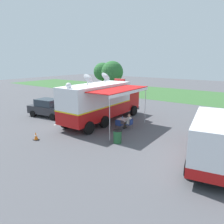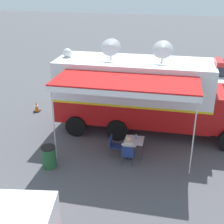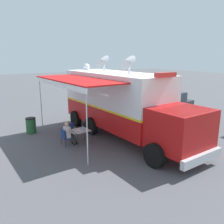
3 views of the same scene
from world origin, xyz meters
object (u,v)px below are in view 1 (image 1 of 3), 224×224
(folding_table, at_px, (123,119))
(support_truck, at_px, (215,140))
(water_bottle, at_px, (122,117))
(trash_bin, at_px, (117,136))
(folding_chair_at_table, at_px, (130,123))
(seated_responder, at_px, (128,121))
(traffic_cone, at_px, (36,136))
(command_truck, at_px, (102,101))
(car_far_corner, at_px, (49,108))
(folding_chair_beside_table, at_px, (119,124))
(car_behind_truck, at_px, (77,98))

(folding_table, relative_size, support_truck, 0.12)
(water_bottle, height_order, trash_bin, water_bottle)
(folding_chair_at_table, relative_size, seated_responder, 0.70)
(traffic_cone, bearing_deg, trash_bin, 31.24)
(command_truck, relative_size, folding_table, 11.60)
(command_truck, bearing_deg, support_truck, -15.48)
(trash_bin, xyz_separation_m, car_far_corner, (-9.59, 1.67, 0.42))
(water_bottle, height_order, car_far_corner, car_far_corner)
(trash_bin, height_order, car_far_corner, car_far_corner)
(traffic_cone, distance_m, car_far_corner, 6.62)
(trash_bin, bearing_deg, folding_chair_at_table, 106.21)
(command_truck, distance_m, support_truck, 10.39)
(folding_chair_beside_table, bearing_deg, water_bottle, 105.98)
(command_truck, height_order, folding_chair_at_table, command_truck)
(seated_responder, xyz_separation_m, support_truck, (6.98, -2.40, 0.73))
(folding_chair_at_table, distance_m, car_behind_truck, 11.44)
(command_truck, distance_m, traffic_cone, 6.65)
(seated_responder, relative_size, car_behind_truck, 0.29)
(folding_table, bearing_deg, folding_chair_at_table, -7.86)
(folding_chair_beside_table, relative_size, car_far_corner, 0.20)
(folding_chair_beside_table, bearing_deg, trash_bin, -56.87)
(folding_chair_at_table, height_order, car_behind_truck, car_behind_truck)
(folding_table, xyz_separation_m, seated_responder, (0.61, -0.12, -0.02))
(water_bottle, height_order, support_truck, support_truck)
(seated_responder, height_order, trash_bin, seated_responder)
(car_far_corner, bearing_deg, folding_table, 10.47)
(seated_responder, bearing_deg, trash_bin, -70.52)
(folding_chair_at_table, height_order, car_far_corner, car_far_corner)
(folding_chair_at_table, relative_size, trash_bin, 0.96)
(folding_chair_at_table, distance_m, car_far_corner, 8.82)
(command_truck, height_order, car_far_corner, command_truck)
(command_truck, distance_m, car_far_corner, 5.85)
(seated_responder, height_order, car_behind_truck, car_behind_truck)
(seated_responder, bearing_deg, folding_chair_beside_table, -119.98)
(trash_bin, bearing_deg, folding_table, 118.17)
(seated_responder, height_order, support_truck, support_truck)
(folding_chair_beside_table, relative_size, seated_responder, 0.70)
(folding_chair_beside_table, height_order, car_behind_truck, car_behind_truck)
(folding_chair_beside_table, bearing_deg, traffic_cone, -123.15)
(trash_bin, bearing_deg, traffic_cone, -148.76)
(trash_bin, distance_m, traffic_cone, 5.78)
(command_truck, xyz_separation_m, folding_chair_beside_table, (2.60, -1.10, -1.43))
(folding_chair_beside_table, bearing_deg, car_far_corner, -175.68)
(folding_chair_beside_table, xyz_separation_m, trash_bin, (1.49, -2.28, -0.06))
(traffic_cone, bearing_deg, seated_responder, 57.23)
(seated_responder, bearing_deg, support_truck, -19.01)
(car_far_corner, bearing_deg, support_truck, -3.91)
(folding_chair_at_table, relative_size, car_behind_truck, 0.20)
(folding_table, bearing_deg, water_bottle, 137.35)
(seated_responder, bearing_deg, traffic_cone, -122.77)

